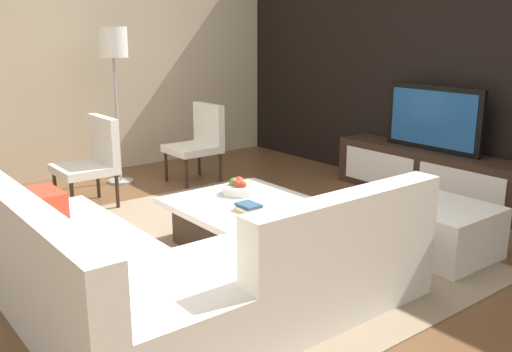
{
  "coord_description": "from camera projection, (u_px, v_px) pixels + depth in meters",
  "views": [
    {
      "loc": [
        3.3,
        -2.44,
        1.7
      ],
      "look_at": [
        -0.25,
        0.35,
        0.51
      ],
      "focal_mm": 39.67,
      "sensor_mm": 36.0,
      "label": 1
    }
  ],
  "objects": [
    {
      "name": "accent_chair_far",
      "position": [
        200.0,
        138.0,
        6.37
      ],
      "size": [
        0.52,
        0.53,
        0.87
      ],
      "rotation": [
        0.0,
        0.0,
        0.02
      ],
      "color": "#332319",
      "rests_on": "ground"
    },
    {
      "name": "ottoman",
      "position": [
        442.0,
        231.0,
        4.3
      ],
      "size": [
        0.7,
        0.7,
        0.4
      ],
      "primitive_type": "cube",
      "color": "white",
      "rests_on": "ground"
    },
    {
      "name": "floor_lamp",
      "position": [
        113.0,
        52.0,
        6.05
      ],
      "size": [
        0.32,
        0.32,
        1.71
      ],
      "color": "#A5A5AA",
      "rests_on": "ground"
    },
    {
      "name": "fruit_bowl",
      "position": [
        239.0,
        188.0,
        4.62
      ],
      "size": [
        0.28,
        0.28,
        0.14
      ],
      "color": "silver",
      "rests_on": "coffee_table"
    },
    {
      "name": "book_stack",
      "position": [
        248.0,
        208.0,
        4.19
      ],
      "size": [
        0.18,
        0.16,
        0.05
      ],
      "color": "#CCB78C",
      "rests_on": "coffee_table"
    },
    {
      "name": "accent_chair_near",
      "position": [
        93.0,
        157.0,
        5.46
      ],
      "size": [
        0.54,
        0.52,
        0.87
      ],
      "rotation": [
        0.0,
        0.0,
        -0.16
      ],
      "color": "#332319",
      "rests_on": "ground"
    },
    {
      "name": "coffee_table",
      "position": [
        243.0,
        223.0,
        4.48
      ],
      "size": [
        1.03,
        1.02,
        0.38
      ],
      "color": "#332319",
      "rests_on": "ground"
    },
    {
      "name": "sectional_couch",
      "position": [
        172.0,
        270.0,
        3.43
      ],
      "size": [
        2.26,
        2.29,
        0.8
      ],
      "color": "white",
      "rests_on": "ground"
    },
    {
      "name": "feature_wall_back",
      "position": [
        456.0,
        58.0,
        5.65
      ],
      "size": [
        6.4,
        0.12,
        2.8
      ],
      "primitive_type": "cube",
      "color": "black",
      "rests_on": "ground"
    },
    {
      "name": "media_console",
      "position": [
        429.0,
        174.0,
        5.76
      ],
      "size": [
        2.11,
        0.43,
        0.5
      ],
      "color": "#332319",
      "rests_on": "ground"
    },
    {
      "name": "television",
      "position": [
        433.0,
        118.0,
        5.62
      ],
      "size": [
        1.07,
        0.06,
        0.65
      ],
      "color": "black",
      "rests_on": "media_console"
    },
    {
      "name": "ground_plane",
      "position": [
        241.0,
        253.0,
        4.4
      ],
      "size": [
        14.0,
        14.0,
        0.0
      ],
      "primitive_type": "plane",
      "color": "brown"
    },
    {
      "name": "side_wall_left",
      "position": [
        90.0,
        54.0,
        6.59
      ],
      "size": [
        0.12,
        5.2,
        2.8
      ],
      "primitive_type": "cube",
      "color": "beige",
      "rests_on": "ground"
    },
    {
      "name": "area_rug",
      "position": [
        233.0,
        249.0,
        4.47
      ],
      "size": [
        3.39,
        2.79,
        0.01
      ],
      "primitive_type": "cube",
      "color": "gray",
      "rests_on": "ground"
    }
  ]
}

